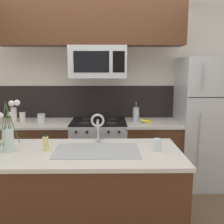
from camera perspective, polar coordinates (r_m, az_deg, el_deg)
name	(u,v)px	position (r m, az deg, el deg)	size (l,w,h in m)	color
ground_plane	(96,220)	(3.00, -3.66, -23.40)	(10.00, 10.00, 0.00)	brown
rear_partition	(119,92)	(3.80, 1.64, 4.70)	(5.20, 0.10, 2.60)	silver
splash_band	(99,102)	(3.76, -2.92, 2.33)	(3.30, 0.01, 0.48)	black
back_counter_left	(40,153)	(3.73, -16.05, -9.06)	(0.93, 0.65, 0.91)	#4C2B19
back_counter_right	(151,153)	(3.65, 8.94, -9.20)	(0.76, 0.65, 0.91)	#4C2B19
stove_range	(99,153)	(3.60, -3.02, -9.27)	(0.76, 0.64, 0.93)	#B7BABF
microwave	(98,62)	(3.38, -3.23, 11.30)	(0.74, 0.40, 0.41)	#B7BABF
upper_cabinet_band	(91,22)	(3.41, -4.84, 19.84)	(2.40, 0.34, 0.60)	#4C2B19
refrigerator	(208,122)	(3.77, 21.16, -2.21)	(0.87, 0.74, 1.79)	#B7BABF
storage_jar_tall	(14,115)	(3.74, -21.52, -0.57)	(0.08, 0.08, 0.20)	silver
storage_jar_medium	(22,116)	(3.70, -19.78, -0.90)	(0.08, 0.08, 0.15)	silver
storage_jar_short	(41,118)	(3.59, -15.84, -1.32)	(0.11, 0.11, 0.12)	silver
banana_bunch	(146,121)	(3.45, 7.85, -2.08)	(0.19, 0.12, 0.08)	yellow
french_press	(136,114)	(3.54, 5.50, -0.48)	(0.09, 0.09, 0.27)	silver
island_counter	(83,198)	(2.47, -6.63, -18.93)	(1.79, 0.81, 0.91)	#4C2B19
kitchen_sink	(97,158)	(2.30, -3.46, -10.54)	(0.76, 0.43, 0.16)	#ADAFB5
sink_faucet	(98,124)	(2.43, -3.27, -2.86)	(0.14, 0.14, 0.31)	#B7BABF
dish_soap_bottle	(46,143)	(2.34, -14.92, -6.92)	(0.06, 0.05, 0.16)	#DBCC75
drinking_glass	(157,145)	(2.30, 10.26, -7.40)	(0.08, 0.08, 0.11)	silver
flower_vase	(8,134)	(2.41, -22.67, -4.71)	(0.18, 0.19, 0.48)	silver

